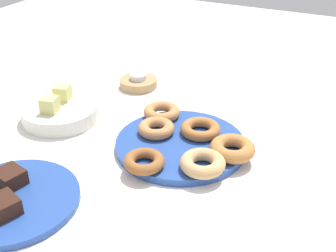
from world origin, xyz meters
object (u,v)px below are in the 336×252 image
Objects in this scene: fruit_bowl at (61,112)px; melon_chunk_left at (50,105)px; candle_holder at (139,83)px; melon_chunk_right at (63,93)px; donut_3 at (162,112)px; cake_plate at (13,200)px; donut_4 at (200,129)px; donut_0 at (156,128)px; brownie_near at (3,206)px; tealight at (138,76)px; donut_plate at (180,144)px; brownie_far at (10,177)px; donut_2 at (144,161)px; donut_5 at (203,163)px; donut_1 at (233,147)px.

melon_chunk_left is (-0.03, 0.00, 0.04)m from fruit_bowl.
melon_chunk_right is (-0.21, 0.09, 0.04)m from candle_holder.
melon_chunk_left is (-0.12, 0.23, 0.03)m from donut_3.
donut_4 is at bearing -32.21° from cake_plate.
donut_3 is 0.12m from donut_4.
donut_0 is at bearing -23.01° from cake_plate.
donut_0 is 0.29m from candle_holder.
brownie_near is at bearing 167.95° from donut_3.
donut_3 is 0.21m from tealight.
donut_0 is at bearing 83.28° from donut_plate.
brownie_far is 1.10× the size of tealight.
donut_2 is 0.11m from donut_5.
brownie_far is at bearing 141.93° from donut_4.
tealight reaches higher than cake_plate.
melon_chunk_right is (0.01, 0.26, 0.03)m from donut_0.
melon_chunk_left reaches higher than cake_plate.
melon_chunk_left reaches higher than tealight.
melon_chunk_right is (0.03, 0.01, 0.04)m from fruit_bowl.
donut_plate is 0.36m from cake_plate.
tealight is (0.23, 0.35, 0.00)m from donut_1.
melon_chunk_left reaches higher than fruit_bowl.
fruit_bowl is at bearing 92.02° from donut_plate.
donut_4 is at bearing -106.53° from donut_3.
donut_plate is at bearing -87.98° from fruit_bowl.
fruit_bowl is at bearing 22.41° from cake_plate.
tealight is at bearing 45.79° from donut_5.
donut_0 is (0.01, 0.06, 0.02)m from donut_plate.
tealight is at bearing 54.60° from donut_4.
candle_holder reaches higher than cake_plate.
donut_1 is 2.00× the size of tealight.
donut_4 is at bearing -125.40° from tealight.
donut_plate is at bearing -32.72° from cake_plate.
donut_0 reaches higher than candle_holder.
donut_5 and brownie_far have the same top height.
donut_3 reaches higher than donut_plate.
brownie_near is (-0.34, 0.11, 0.00)m from donut_0.
donut_2 is 0.21m from donut_3.
fruit_bowl is 5.13× the size of melon_chunk_right.
melon_chunk_right is (-0.03, 0.35, 0.03)m from donut_4.
tealight is at bearing 4.50° from cake_plate.
brownie_far reaches higher than donut_plate.
donut_3 is 0.26m from melon_chunk_left.
donut_2 is 0.27m from brownie_near.
donut_2 is at bearing -163.38° from donut_0.
tealight is 1.29× the size of melon_chunk_right.
donut_1 is 0.10m from donut_4.
brownie_far is at bearing -178.62° from candle_holder.
donut_0 is 0.28m from tealight.
donut_plate is at bearing -12.51° from donut_2.
donut_5 is 0.42m from melon_chunk_right.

